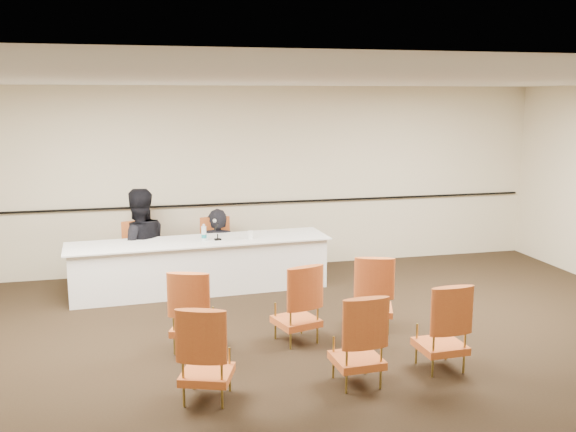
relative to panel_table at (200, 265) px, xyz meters
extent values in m
plane|color=black|center=(0.97, -2.87, -0.38)|extent=(10.00, 10.00, 0.00)
plane|color=silver|center=(0.97, -2.87, 2.62)|extent=(10.00, 10.00, 0.00)
cube|color=beige|center=(0.97, 1.13, 1.12)|extent=(10.00, 0.04, 3.00)
cube|color=black|center=(0.97, 1.09, 0.72)|extent=(9.80, 0.04, 0.03)
imported|color=black|center=(0.34, 0.58, -0.11)|extent=(0.70, 0.56, 1.69)
imported|color=black|center=(-0.87, 0.52, 0.14)|extent=(1.06, 0.90, 1.92)
cube|color=white|center=(0.48, -0.04, 0.38)|extent=(0.35, 0.29, 0.00)
cylinder|color=white|center=(0.09, -0.02, 0.43)|extent=(0.08, 0.08, 0.10)
cylinder|color=white|center=(0.74, -0.08, 0.44)|extent=(0.10, 0.10, 0.12)
camera|label=1|loc=(-0.91, -9.18, 2.45)|focal=40.00mm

